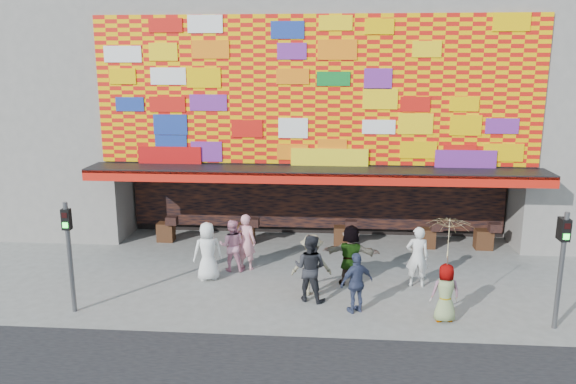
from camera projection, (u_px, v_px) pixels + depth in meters
The scene contains 15 objects.
ground at pixel (309, 296), 15.96m from camera, with size 90.00×90.00×0.00m, color slate.
shop_building at pixel (319, 94), 22.72m from camera, with size 15.20×9.40×10.00m.
neighbor_left at pixel (7, 74), 23.36m from camera, with size 11.00×8.00×12.00m, color gray.
signal_left at pixel (69, 245), 14.55m from camera, with size 0.22×0.20×3.00m.
signal_right at pixel (562, 258), 13.61m from camera, with size 0.22×0.20×3.00m.
ped_a at pixel (208, 251), 16.97m from camera, with size 0.88×0.57×1.80m, color white.
ped_b at pixel (246, 242), 17.87m from camera, with size 0.66×0.43×1.81m, color pink.
ped_c at pixel (310, 268), 15.48m from camera, with size 0.92×0.72×1.90m, color #222327.
ped_d at pixel (312, 265), 15.90m from camera, with size 1.14×0.66×1.77m, color gray.
ped_e at pixel (357, 283), 14.75m from camera, with size 0.97×0.40×1.65m, color #343C5C.
ped_f at pixel (351, 255), 16.58m from camera, with size 1.71×0.54×1.84m, color gray.
ped_g at pixel (445, 293), 14.26m from camera, with size 0.75×0.49×1.53m, color gray.
ped_h at pixel (417, 257), 16.45m from camera, with size 0.67×0.44×1.83m, color silver.
ped_i at pixel (232, 245), 17.73m from camera, with size 0.81×0.63×1.66m, color pink.
parasol at pixel (449, 238), 13.93m from camera, with size 1.27×1.29×1.99m.
Camera 1 is at (0.56, -14.88, 6.50)m, focal length 35.00 mm.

